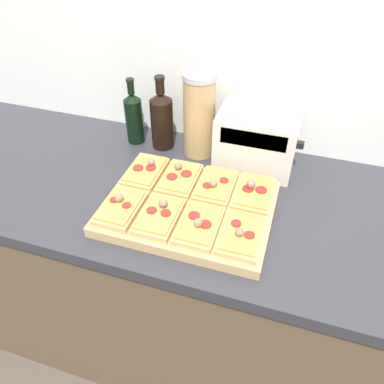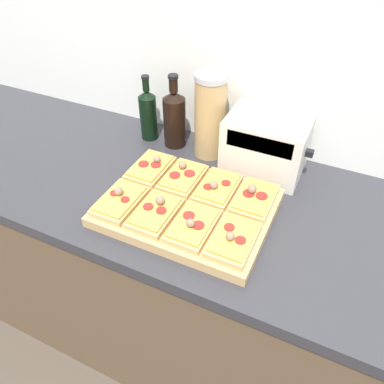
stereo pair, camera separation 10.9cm
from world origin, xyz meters
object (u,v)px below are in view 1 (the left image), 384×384
grain_jar_tall (199,115)px  toaster_oven (256,140)px  wine_bottle (162,119)px  cutting_board (189,208)px  olive_oil_bottle (134,117)px

grain_jar_tall → toaster_oven: bearing=-4.1°
wine_bottle → toaster_oven: size_ratio=0.95×
grain_jar_tall → toaster_oven: 0.21m
cutting_board → grain_jar_tall: grain_jar_tall is taller
cutting_board → olive_oil_bottle: size_ratio=1.99×
olive_oil_bottle → wine_bottle: wine_bottle is taller
cutting_board → toaster_oven: 0.33m
toaster_oven → wine_bottle: bearing=177.5°
cutting_board → wine_bottle: size_ratio=1.82×
grain_jar_tall → toaster_oven: size_ratio=1.06×
cutting_board → wine_bottle: 0.38m
cutting_board → olive_oil_bottle: bearing=134.8°
wine_bottle → toaster_oven: bearing=-2.5°
cutting_board → toaster_oven: bearing=65.0°
wine_bottle → toaster_oven: (0.34, -0.01, -0.01)m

